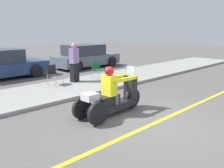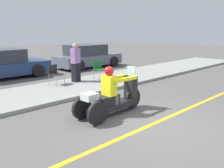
{
  "view_description": "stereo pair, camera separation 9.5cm",
  "coord_description": "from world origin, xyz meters",
  "px_view_note": "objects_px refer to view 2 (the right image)",
  "views": [
    {
      "loc": [
        -5.04,
        -3.49,
        2.41
      ],
      "look_at": [
        -0.22,
        1.27,
        0.89
      ],
      "focal_mm": 40.0,
      "sensor_mm": 36.0,
      "label": 1
    },
    {
      "loc": [
        -4.97,
        -3.56,
        2.41
      ],
      "look_at": [
        -0.22,
        1.27,
        0.89
      ],
      "focal_mm": 40.0,
      "sensor_mm": 36.0,
      "label": 2
    }
  ],
  "objects_px": {
    "motorcycle_trike": "(112,98)",
    "parked_car_lot_left": "(0,65)",
    "spectator_by_tree": "(76,63)",
    "parked_car_lot_right": "(88,57)",
    "folding_chair_set_back": "(99,68)",
    "folding_chair_curbside": "(55,72)"
  },
  "relations": [
    {
      "from": "motorcycle_trike",
      "to": "parked_car_lot_left",
      "type": "distance_m",
      "value": 7.56
    },
    {
      "from": "parked_car_lot_left",
      "to": "motorcycle_trike",
      "type": "bearing_deg",
      "value": -88.4
    },
    {
      "from": "spectator_by_tree",
      "to": "motorcycle_trike",
      "type": "bearing_deg",
      "value": -112.87
    },
    {
      "from": "parked_car_lot_left",
      "to": "spectator_by_tree",
      "type": "bearing_deg",
      "value": -62.84
    },
    {
      "from": "folding_chair_curbside",
      "to": "parked_car_lot_right",
      "type": "height_order",
      "value": "parked_car_lot_right"
    },
    {
      "from": "motorcycle_trike",
      "to": "spectator_by_tree",
      "type": "xyz_separation_m",
      "value": [
        1.65,
        3.92,
        0.43
      ]
    },
    {
      "from": "motorcycle_trike",
      "to": "folding_chair_set_back",
      "type": "height_order",
      "value": "motorcycle_trike"
    },
    {
      "from": "folding_chair_curbside",
      "to": "motorcycle_trike",
      "type": "bearing_deg",
      "value": -99.53
    },
    {
      "from": "spectator_by_tree",
      "to": "parked_car_lot_right",
      "type": "distance_m",
      "value": 4.9
    },
    {
      "from": "folding_chair_set_back",
      "to": "folding_chair_curbside",
      "type": "distance_m",
      "value": 2.16
    },
    {
      "from": "folding_chair_curbside",
      "to": "parked_car_lot_right",
      "type": "xyz_separation_m",
      "value": [
        4.44,
        3.32,
        0.05
      ]
    },
    {
      "from": "folding_chair_set_back",
      "to": "parked_car_lot_left",
      "type": "relative_size",
      "value": 0.18
    },
    {
      "from": "parked_car_lot_left",
      "to": "parked_car_lot_right",
      "type": "distance_m",
      "value": 5.33
    },
    {
      "from": "spectator_by_tree",
      "to": "parked_car_lot_right",
      "type": "xyz_separation_m",
      "value": [
        3.46,
        3.46,
        -0.25
      ]
    },
    {
      "from": "folding_chair_set_back",
      "to": "folding_chair_curbside",
      "type": "xyz_separation_m",
      "value": [
        -2.13,
        0.34,
        0.0
      ]
    },
    {
      "from": "spectator_by_tree",
      "to": "parked_car_lot_left",
      "type": "distance_m",
      "value": 4.09
    },
    {
      "from": "spectator_by_tree",
      "to": "parked_car_lot_left",
      "type": "bearing_deg",
      "value": 117.16
    },
    {
      "from": "motorcycle_trike",
      "to": "parked_car_lot_left",
      "type": "xyz_separation_m",
      "value": [
        -0.21,
        7.56,
        0.18
      ]
    },
    {
      "from": "spectator_by_tree",
      "to": "parked_car_lot_right",
      "type": "bearing_deg",
      "value": 44.93
    },
    {
      "from": "folding_chair_set_back",
      "to": "spectator_by_tree",
      "type": "bearing_deg",
      "value": 169.75
    },
    {
      "from": "motorcycle_trike",
      "to": "spectator_by_tree",
      "type": "bearing_deg",
      "value": 67.13
    },
    {
      "from": "spectator_by_tree",
      "to": "parked_car_lot_right",
      "type": "height_order",
      "value": "spectator_by_tree"
    }
  ]
}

